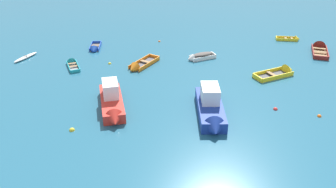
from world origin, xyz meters
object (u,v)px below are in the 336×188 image
rowboat_orange_outer_right (138,67)px  motor_launch_red_outer_left (112,102)px  rowboat_white_distant_center (199,57)px  mooring_buoy_outer_edge (319,116)px  rowboat_yellow_near_left (293,39)px  mooring_buoy_between_boats_left (275,109)px  mooring_buoy_far_field (159,42)px  kayak_white_back_row_right (26,57)px  rowboat_yellow_cluster_outer (283,72)px  rowboat_blue_far_right (95,49)px  mooring_buoy_between_boats_right (110,64)px  mooring_buoy_central (72,130)px  rowboat_maroon_cluster_inner (319,48)px  motor_launch_deep_blue_center (211,109)px  rowboat_turquoise_far_left (72,63)px

rowboat_orange_outer_right → motor_launch_red_outer_left: bearing=-108.2°
rowboat_white_distant_center → mooring_buoy_outer_edge: size_ratio=10.06×
rowboat_yellow_near_left → mooring_buoy_between_boats_left: (-9.28, -16.38, -0.16)m
rowboat_white_distant_center → motor_launch_red_outer_left: bearing=-134.6°
rowboat_orange_outer_right → mooring_buoy_far_field: rowboat_orange_outer_right is taller
kayak_white_back_row_right → mooring_buoy_outer_edge: size_ratio=8.92×
rowboat_white_distant_center → mooring_buoy_between_boats_left: size_ratio=9.19×
rowboat_yellow_cluster_outer → rowboat_blue_far_right: 21.81m
rowboat_yellow_near_left → mooring_buoy_between_boats_right: bearing=-169.4°
kayak_white_back_row_right → mooring_buoy_central: size_ratio=7.21×
rowboat_orange_outer_right → rowboat_maroon_cluster_inner: bearing=6.1°
rowboat_blue_far_right → rowboat_maroon_cluster_inner: size_ratio=0.69×
mooring_buoy_outer_edge → mooring_buoy_far_field: size_ratio=1.19×
rowboat_yellow_cluster_outer → rowboat_white_distant_center: 9.30m
rowboat_orange_outer_right → mooring_buoy_far_field: bearing=67.5°
rowboat_blue_far_right → mooring_buoy_far_field: (8.08, 1.88, -0.17)m
motor_launch_deep_blue_center → kayak_white_back_row_right: size_ratio=2.27×
rowboat_turquoise_far_left → mooring_buoy_far_field: rowboat_turquoise_far_left is taller
rowboat_turquoise_far_left → mooring_buoy_between_boats_right: rowboat_turquoise_far_left is taller
motor_launch_red_outer_left → rowboat_turquoise_far_left: bearing=112.7°
rowboat_turquoise_far_left → rowboat_maroon_cluster_inner: rowboat_maroon_cluster_inner is taller
rowboat_white_distant_center → mooring_buoy_between_boats_left: (4.11, -11.88, -0.32)m
rowboat_yellow_cluster_outer → rowboat_white_distant_center: bearing=146.7°
mooring_buoy_central → mooring_buoy_far_field: 21.20m
mooring_buoy_central → mooring_buoy_between_boats_right: (2.92, 12.79, 0.00)m
kayak_white_back_row_right → mooring_buoy_between_boats_right: size_ratio=8.97×
mooring_buoy_central → mooring_buoy_between_boats_right: bearing=77.1°
mooring_buoy_central → rowboat_white_distant_center: bearing=44.4°
motor_launch_deep_blue_center → mooring_buoy_between_boats_left: size_ratio=18.50×
rowboat_blue_far_right → rowboat_turquoise_far_left: bearing=-119.0°
rowboat_blue_far_right → rowboat_yellow_near_left: rowboat_blue_far_right is taller
rowboat_orange_outer_right → mooring_buoy_between_boats_left: size_ratio=11.37×
rowboat_white_distant_center → rowboat_orange_outer_right: size_ratio=0.81×
motor_launch_red_outer_left → rowboat_orange_outer_right: 8.78m
rowboat_yellow_cluster_outer → mooring_buoy_far_field: bearing=134.8°
rowboat_yellow_near_left → mooring_buoy_between_boats_left: 18.83m
rowboat_maroon_cluster_inner → mooring_buoy_between_boats_left: bearing=-130.7°
rowboat_blue_far_right → kayak_white_back_row_right: rowboat_blue_far_right is taller
motor_launch_deep_blue_center → kayak_white_back_row_right: (-17.76, 15.23, -0.57)m
rowboat_yellow_near_left → mooring_buoy_far_field: rowboat_yellow_near_left is taller
rowboat_turquoise_far_left → kayak_white_back_row_right: (-5.39, 2.60, 0.00)m
rowboat_yellow_cluster_outer → rowboat_orange_outer_right: size_ratio=1.11×
rowboat_blue_far_right → rowboat_orange_outer_right: (4.77, -6.13, 0.02)m
rowboat_blue_far_right → mooring_buoy_between_boats_right: 4.78m
rowboat_yellow_cluster_outer → mooring_buoy_between_boats_left: rowboat_yellow_cluster_outer is taller
mooring_buoy_central → mooring_buoy_between_boats_right: mooring_buoy_central is taller
rowboat_yellow_cluster_outer → rowboat_turquoise_far_left: size_ratio=1.43×
rowboat_yellow_cluster_outer → rowboat_white_distant_center: size_ratio=1.37×
rowboat_orange_outer_right → kayak_white_back_row_right: size_ratio=1.39×
rowboat_orange_outer_right → motor_launch_deep_blue_center: 11.88m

